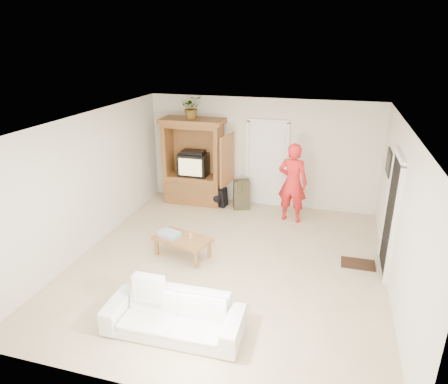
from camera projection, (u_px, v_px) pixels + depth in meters
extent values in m
plane|color=tan|center=(228.00, 263.00, 7.33)|extent=(6.00, 6.00, 0.00)
plane|color=white|center=(229.00, 122.00, 6.40)|extent=(6.00, 6.00, 0.00)
plane|color=silver|center=(261.00, 153.00, 9.56)|extent=(5.50, 0.00, 5.50)
plane|color=silver|center=(153.00, 299.00, 4.17)|extent=(5.50, 0.00, 5.50)
plane|color=silver|center=(88.00, 183.00, 7.56)|extent=(0.00, 6.00, 6.00)
plane|color=silver|center=(400.00, 215.00, 6.17)|extent=(0.00, 6.00, 6.00)
cube|color=brown|center=(194.00, 188.00, 9.99)|extent=(1.40, 0.60, 0.70)
cube|color=brown|center=(168.00, 150.00, 9.82)|extent=(0.10, 0.60, 1.20)
cube|color=brown|center=(219.00, 154.00, 9.49)|extent=(0.10, 0.60, 1.20)
cube|color=brown|center=(197.00, 149.00, 9.89)|extent=(1.40, 0.06, 1.20)
cube|color=brown|center=(192.00, 125.00, 9.42)|extent=(1.40, 0.60, 0.10)
cube|color=brown|center=(192.00, 121.00, 9.38)|extent=(1.52, 0.68, 0.10)
cube|color=brown|center=(227.00, 160.00, 8.98)|extent=(0.16, 0.67, 1.15)
cube|color=black|center=(194.00, 164.00, 9.79)|extent=(0.70, 0.52, 0.55)
cube|color=tan|center=(190.00, 167.00, 9.55)|extent=(0.58, 0.02, 0.42)
cube|color=black|center=(193.00, 152.00, 9.65)|extent=(0.55, 0.35, 0.08)
cube|color=olive|center=(190.00, 189.00, 9.70)|extent=(1.19, 0.03, 0.25)
cube|color=white|center=(266.00, 165.00, 9.59)|extent=(0.85, 0.05, 2.04)
cube|color=black|center=(391.00, 216.00, 6.81)|extent=(0.05, 0.90, 2.04)
cube|color=black|center=(389.00, 162.00, 7.77)|extent=(0.03, 0.60, 0.48)
cube|color=#382316|center=(358.00, 264.00, 7.28)|extent=(0.60, 0.40, 0.02)
imported|color=#4C7238|center=(192.00, 107.00, 9.25)|extent=(0.62, 0.60, 0.53)
imported|color=red|center=(293.00, 183.00, 8.76)|extent=(0.71, 0.53, 1.79)
imported|color=white|center=(174.00, 315.00, 5.50)|extent=(1.93, 0.79, 0.56)
cube|color=olive|center=(182.00, 239.00, 7.44)|extent=(1.15, 0.82, 0.06)
cube|color=olive|center=(157.00, 247.00, 7.55)|extent=(0.07, 0.07, 0.33)
cube|color=olive|center=(171.00, 238.00, 7.90)|extent=(0.07, 0.07, 0.33)
cube|color=olive|center=(196.00, 260.00, 7.11)|extent=(0.07, 0.07, 0.33)
cube|color=olive|center=(209.00, 249.00, 7.46)|extent=(0.07, 0.07, 0.33)
cube|color=#F551A1|center=(169.00, 234.00, 7.48)|extent=(0.45, 0.39, 0.08)
cylinder|color=tan|center=(190.00, 235.00, 7.42)|extent=(0.08, 0.08, 0.10)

